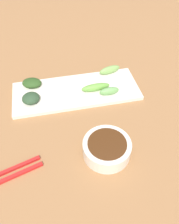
# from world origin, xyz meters

# --- Properties ---
(tabletop) EXTENTS (2.10, 2.10, 0.02)m
(tabletop) POSITION_xyz_m (0.00, 0.00, 0.01)
(tabletop) COLOR olive
(tabletop) RESTS_ON ground
(sauce_bowl) EXTENTS (0.12, 0.12, 0.04)m
(sauce_bowl) POSITION_xyz_m (-0.13, -0.03, 0.04)
(sauce_bowl) COLOR silver
(sauce_bowl) RESTS_ON tabletop
(serving_plate) EXTENTS (0.15, 0.39, 0.01)m
(serving_plate) POSITION_xyz_m (0.11, 0.00, 0.03)
(serving_plate) COLOR silver
(serving_plate) RESTS_ON tabletop
(broccoli_stalk_0) EXTENTS (0.03, 0.09, 0.02)m
(broccoli_stalk_0) POSITION_xyz_m (0.10, -0.06, 0.04)
(broccoli_stalk_0) COLOR #629F3F
(broccoli_stalk_0) RESTS_ON serving_plate
(broccoli_leafy_1) EXTENTS (0.06, 0.07, 0.02)m
(broccoli_leafy_1) POSITION_xyz_m (0.16, 0.13, 0.04)
(broccoli_leafy_1) COLOR #2A4A1D
(broccoli_leafy_1) RESTS_ON serving_plate
(broccoli_stalk_2) EXTENTS (0.04, 0.08, 0.03)m
(broccoli_stalk_2) POSITION_xyz_m (0.17, -0.12, 0.05)
(broccoli_stalk_2) COLOR #77A755
(broccoli_stalk_2) RESTS_ON serving_plate
(broccoli_stalk_3) EXTENTS (0.02, 0.06, 0.02)m
(broccoli_stalk_3) POSITION_xyz_m (0.07, -0.09, 0.04)
(broccoli_stalk_3) COLOR #66A258
(broccoli_stalk_3) RESTS_ON serving_plate
(broccoli_leafy_4) EXTENTS (0.06, 0.06, 0.03)m
(broccoli_leafy_4) POSITION_xyz_m (0.09, 0.14, 0.05)
(broccoli_leafy_4) COLOR #2A452B
(broccoli_leafy_4) RESTS_ON serving_plate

